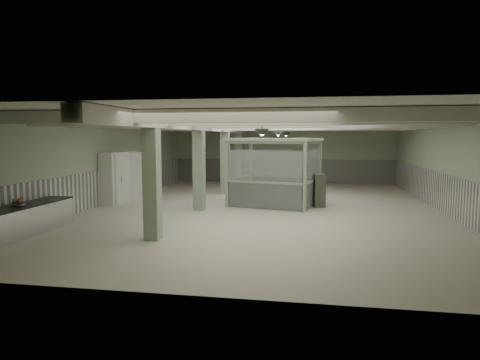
% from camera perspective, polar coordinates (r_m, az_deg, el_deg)
% --- Properties ---
extents(floor, '(20.00, 20.00, 0.00)m').
position_cam_1_polar(floor, '(17.76, 3.26, -3.73)').
color(floor, silver).
rests_on(floor, ground).
extents(ceiling, '(14.00, 20.00, 0.02)m').
position_cam_1_polar(ceiling, '(17.53, 3.33, 7.96)').
color(ceiling, beige).
rests_on(ceiling, wall_back).
extents(wall_back, '(14.00, 0.02, 3.60)m').
position_cam_1_polar(wall_back, '(27.49, 5.71, 3.40)').
color(wall_back, '#9CB590').
rests_on(wall_back, floor).
extents(wall_front, '(14.00, 0.02, 3.60)m').
position_cam_1_polar(wall_front, '(7.75, -5.30, -2.65)').
color(wall_front, '#9CB590').
rests_on(wall_front, floor).
extents(wall_left, '(0.02, 20.00, 3.60)m').
position_cam_1_polar(wall_left, '(19.63, -17.47, 2.21)').
color(wall_left, '#9CB590').
rests_on(wall_left, floor).
extents(wall_right, '(0.02, 20.00, 3.60)m').
position_cam_1_polar(wall_right, '(18.13, 25.85, 1.63)').
color(wall_right, '#9CB590').
rests_on(wall_right, floor).
extents(wainscot_left, '(0.05, 19.90, 1.50)m').
position_cam_1_polar(wainscot_left, '(19.71, -17.31, -0.84)').
color(wainscot_left, silver).
rests_on(wainscot_left, floor).
extents(wainscot_right, '(0.05, 19.90, 1.50)m').
position_cam_1_polar(wainscot_right, '(18.22, 25.63, -1.67)').
color(wainscot_right, silver).
rests_on(wainscot_right, floor).
extents(wainscot_back, '(13.90, 0.05, 1.50)m').
position_cam_1_polar(wainscot_back, '(27.53, 5.68, 1.21)').
color(wainscot_back, silver).
rests_on(wainscot_back, floor).
extents(girder, '(0.45, 19.90, 0.40)m').
position_cam_1_polar(girder, '(17.98, -4.68, 7.19)').
color(girder, beige).
rests_on(girder, ceiling).
extents(beam_a, '(13.90, 0.35, 0.32)m').
position_cam_1_polar(beam_a, '(10.11, -1.63, 8.54)').
color(beam_a, beige).
rests_on(beam_a, ceiling).
extents(beam_b, '(13.90, 0.35, 0.32)m').
position_cam_1_polar(beam_b, '(12.57, 0.67, 8.01)').
color(beam_b, beige).
rests_on(beam_b, ceiling).
extents(beam_c, '(13.90, 0.35, 0.32)m').
position_cam_1_polar(beam_c, '(15.04, 2.22, 7.64)').
color(beam_c, beige).
rests_on(beam_c, ceiling).
extents(beam_d, '(13.90, 0.35, 0.32)m').
position_cam_1_polar(beam_d, '(17.52, 3.32, 7.37)').
color(beam_d, beige).
rests_on(beam_d, ceiling).
extents(beam_e, '(13.90, 0.35, 0.32)m').
position_cam_1_polar(beam_e, '(20.00, 4.16, 7.17)').
color(beam_e, beige).
rests_on(beam_e, ceiling).
extents(beam_f, '(13.90, 0.35, 0.32)m').
position_cam_1_polar(beam_f, '(22.49, 4.80, 7.01)').
color(beam_f, beige).
rests_on(beam_f, ceiling).
extents(beam_g, '(13.90, 0.35, 0.32)m').
position_cam_1_polar(beam_g, '(24.98, 5.32, 6.88)').
color(beam_g, beige).
rests_on(beam_g, ceiling).
extents(column_a, '(0.42, 0.42, 3.60)m').
position_cam_1_polar(column_a, '(12.31, -11.66, 0.39)').
color(column_a, '#8DA383').
rests_on(column_a, floor).
extents(column_b, '(0.42, 0.42, 3.60)m').
position_cam_1_polar(column_b, '(17.05, -5.48, 1.95)').
color(column_b, '#8DA383').
rests_on(column_b, floor).
extents(column_c, '(0.42, 0.42, 3.60)m').
position_cam_1_polar(column_c, '(21.90, -2.01, 2.82)').
color(column_c, '#8DA383').
rests_on(column_c, floor).
extents(column_d, '(0.42, 0.42, 3.60)m').
position_cam_1_polar(column_d, '(25.82, -0.17, 3.28)').
color(column_d, '#8DA383').
rests_on(column_d, floor).
extents(pendant_front, '(0.44, 0.44, 0.22)m').
position_cam_1_polar(pendant_front, '(12.49, 2.95, 6.31)').
color(pendant_front, '#2A3729').
rests_on(pendant_front, ceiling).
extents(pendant_mid, '(0.44, 0.44, 0.22)m').
position_cam_1_polar(pendant_mid, '(17.96, 5.10, 6.14)').
color(pendant_mid, '#2A3729').
rests_on(pendant_mid, ceiling).
extents(pendant_back, '(0.44, 0.44, 0.22)m').
position_cam_1_polar(pendant_back, '(22.95, 6.16, 6.05)').
color(pendant_back, '#2A3729').
rests_on(pendant_back, ceiling).
extents(prep_counter, '(0.94, 5.43, 0.91)m').
position_cam_1_polar(prep_counter, '(13.78, -28.85, -5.28)').
color(prep_counter, '#B7B8BC').
rests_on(prep_counter, floor).
extents(veg_colander, '(0.49, 0.49, 0.21)m').
position_cam_1_polar(veg_colander, '(14.19, -27.52, -2.68)').
color(veg_colander, '#3D3E42').
rests_on(veg_colander, prep_counter).
extents(orange_bowl, '(0.33, 0.33, 0.10)m').
position_cam_1_polar(orange_bowl, '(14.22, -27.32, -2.88)').
color(orange_bowl, '#B2B2B7').
rests_on(orange_bowl, prep_counter).
extents(walkin_cooler, '(1.15, 2.54, 2.33)m').
position_cam_1_polar(walkin_cooler, '(19.97, -15.78, 0.49)').
color(walkin_cooler, white).
rests_on(walkin_cooler, floor).
extents(guard_booth, '(4.12, 3.70, 2.87)m').
position_cam_1_polar(guard_booth, '(18.47, 4.71, 2.59)').
color(guard_booth, '#92A483').
rests_on(guard_booth, floor).
extents(filing_cabinet, '(0.56, 0.71, 1.39)m').
position_cam_1_polar(filing_cabinet, '(18.29, 10.50, -1.35)').
color(filing_cabinet, '#525647').
rests_on(filing_cabinet, floor).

